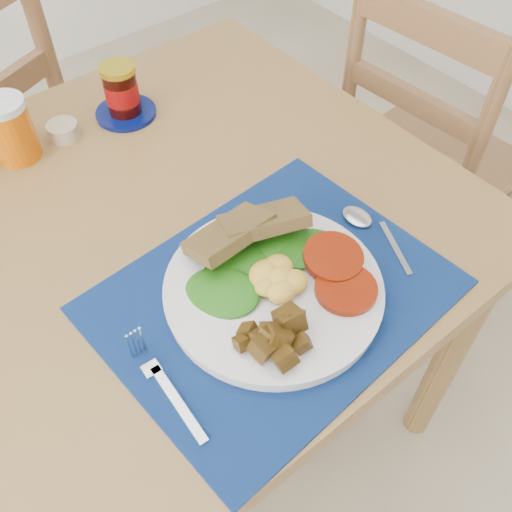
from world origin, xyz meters
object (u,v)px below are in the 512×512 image
(breakfast_plate, at_px, (272,289))
(jam_on_saucer, at_px, (122,94))
(chair_end, at_px, (427,129))
(juice_glass, at_px, (11,131))

(breakfast_plate, bearing_deg, jam_on_saucer, 88.24)
(chair_end, bearing_deg, juice_glass, 68.03)
(juice_glass, bearing_deg, chair_end, -17.92)
(juice_glass, bearing_deg, jam_on_saucer, -3.70)
(chair_end, xyz_separation_m, juice_glass, (-0.87, 0.28, 0.25))
(juice_glass, xyz_separation_m, jam_on_saucer, (0.21, -0.01, -0.01))
(jam_on_saucer, bearing_deg, chair_end, -22.20)
(juice_glass, height_order, jam_on_saucer, juice_glass)
(breakfast_plate, xyz_separation_m, jam_on_saucer, (0.06, 0.52, 0.02))
(juice_glass, bearing_deg, breakfast_plate, -74.38)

